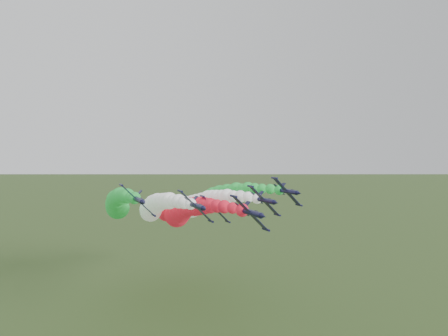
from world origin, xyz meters
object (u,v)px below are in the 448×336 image
(jet_outer_right, at_px, (217,198))
(jet_trail, at_px, (172,209))
(jet_lead, at_px, (183,212))
(jet_inner_left, at_px, (154,207))
(jet_inner_right, at_px, (200,204))
(jet_outer_left, at_px, (117,203))

(jet_outer_right, distance_m, jet_trail, 17.58)
(jet_lead, relative_size, jet_outer_right, 1.00)
(jet_lead, distance_m, jet_inner_left, 13.01)
(jet_lead, xyz_separation_m, jet_inner_right, (9.85, 11.61, 0.86))
(jet_outer_left, relative_size, jet_outer_right, 1.00)
(jet_lead, relative_size, jet_trail, 1.01)
(jet_trail, bearing_deg, jet_outer_left, -163.31)
(jet_inner_left, bearing_deg, jet_trail, 51.97)
(jet_outer_left, bearing_deg, jet_inner_right, -11.53)
(jet_outer_left, distance_m, jet_trail, 22.54)
(jet_inner_right, xyz_separation_m, jet_outer_left, (-28.07, 5.72, 0.78))
(jet_inner_left, distance_m, jet_trail, 16.27)
(jet_inner_right, height_order, jet_outer_left, jet_outer_left)
(jet_outer_right, bearing_deg, jet_outer_left, 177.53)
(jet_inner_left, height_order, jet_inner_right, jet_inner_right)
(jet_lead, distance_m, jet_outer_left, 25.20)
(jet_lead, bearing_deg, jet_inner_right, 49.68)
(jet_outer_right, bearing_deg, jet_trail, 152.16)
(jet_trail, bearing_deg, jet_inner_left, -128.03)
(jet_lead, height_order, jet_outer_right, jet_outer_right)
(jet_inner_right, bearing_deg, jet_outer_left, 168.47)
(jet_inner_right, bearing_deg, jet_outer_right, 26.63)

